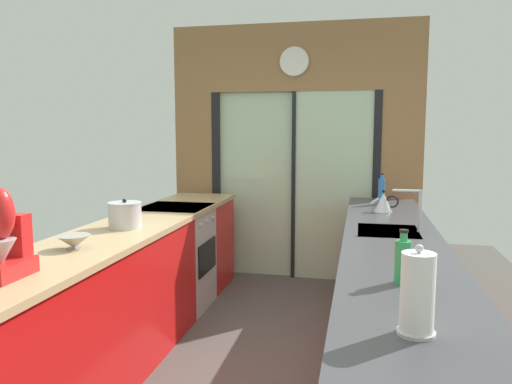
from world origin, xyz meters
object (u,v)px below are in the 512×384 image
mixing_bowl (74,242)px  soap_bottle_far (381,191)px  soap_bottle_near (403,261)px  paper_towel_roll (417,294)px  stock_pot (125,215)px  oven_range (176,258)px  stand_mixer (4,243)px  kettle (384,202)px

mixing_bowl → soap_bottle_far: bearing=50.2°
soap_bottle_near → paper_towel_roll: paper_towel_roll is taller
stock_pot → oven_range: bearing=91.1°
soap_bottle_near → stand_mixer: bearing=-170.7°
kettle → stand_mixer: bearing=-128.2°
oven_range → soap_bottle_near: 2.66m
oven_range → soap_bottle_near: (1.80, -1.88, 0.57)m
oven_range → mixing_bowl: (0.02, -1.62, 0.51)m
mixing_bowl → soap_bottle_far: 2.78m
stand_mixer → kettle: size_ratio=1.81×
mixing_bowl → oven_range: bearing=90.7°
mixing_bowl → soap_bottle_far: (1.78, 2.14, 0.08)m
mixing_bowl → stand_mixer: stand_mixer is taller
stand_mixer → mixing_bowl: bearing=90.0°
oven_range → mixing_bowl: mixing_bowl is taller
oven_range → stand_mixer: size_ratio=2.19×
oven_range → soap_bottle_far: (1.80, 0.52, 0.59)m
soap_bottle_far → stand_mixer: bearing=-123.5°
mixing_bowl → kettle: 2.47m
soap_bottle_far → stock_pot: bearing=-139.7°
stand_mixer → soap_bottle_far: size_ratio=1.46×
soap_bottle_near → soap_bottle_far: bearing=90.0°
paper_towel_roll → mixing_bowl: bearing=155.0°
mixing_bowl → stock_pot: stock_pot is taller
mixing_bowl → stock_pot: size_ratio=0.82×
oven_range → stand_mixer: bearing=-89.5°
stock_pot → paper_towel_roll: (1.78, -1.46, 0.05)m
mixing_bowl → paper_towel_roll: 1.97m
kettle → soap_bottle_far: 0.43m
stand_mixer → paper_towel_roll: (1.78, -0.28, -0.02)m
stand_mixer → soap_bottle_near: bearing=9.3°
mixing_bowl → kettle: bearing=43.8°
kettle → soap_bottle_near: 1.97m
stock_pot → paper_towel_roll: paper_towel_roll is taller
mixing_bowl → stand_mixer: size_ratio=0.45×
stand_mixer → paper_towel_roll: bearing=-8.8°
oven_range → mixing_bowl: bearing=-89.3°
kettle → soap_bottle_near: soap_bottle_near is taller
mixing_bowl → kettle: (1.78, 1.71, 0.04)m
stock_pot → paper_towel_roll: 2.30m
soap_bottle_far → oven_range: bearing=-163.9°
kettle → paper_towel_roll: paper_towel_roll is taller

